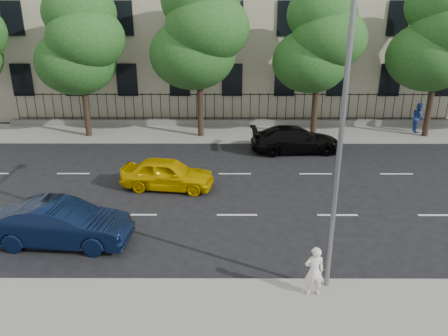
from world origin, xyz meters
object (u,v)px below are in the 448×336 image
at_px(yellow_taxi, 168,174).
at_px(black_sedan, 295,139).
at_px(navy_sedan, 61,224).
at_px(woman_near, 314,271).
at_px(street_light, 338,114).

bearing_deg(yellow_taxi, black_sedan, -43.56).
distance_m(navy_sedan, woman_near, 8.66).
xyz_separation_m(navy_sedan, black_sedan, (9.60, 10.18, -0.05)).
xyz_separation_m(street_light, black_sedan, (0.98, 12.22, -4.42)).
distance_m(yellow_taxi, black_sedan, 8.40).
bearing_deg(black_sedan, navy_sedan, 132.68).
height_order(yellow_taxi, black_sedan, black_sedan).
bearing_deg(navy_sedan, black_sedan, -39.07).
bearing_deg(woman_near, navy_sedan, -23.92).
height_order(street_light, yellow_taxi, street_light).
height_order(navy_sedan, black_sedan, navy_sedan).
bearing_deg(street_light, yellow_taxi, 128.63).
distance_m(yellow_taxi, navy_sedan, 5.79).
xyz_separation_m(yellow_taxi, black_sedan, (6.56, 5.25, 0.02)).
distance_m(street_light, navy_sedan, 9.88).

